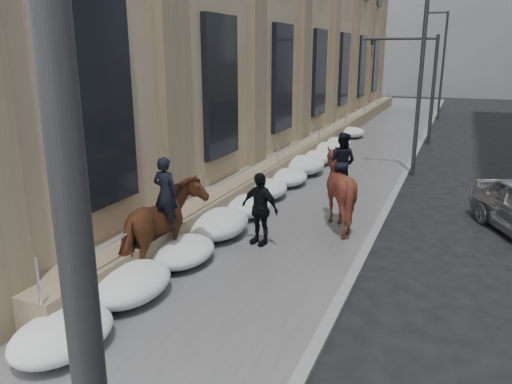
% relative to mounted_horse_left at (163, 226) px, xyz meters
% --- Properties ---
extents(ground, '(140.00, 140.00, 0.00)m').
position_rel_mounted_horse_left_xyz_m(ground, '(1.55, -1.51, -1.23)').
color(ground, black).
rests_on(ground, ground).
extents(sidewalk, '(5.00, 80.00, 0.12)m').
position_rel_mounted_horse_left_xyz_m(sidewalk, '(1.55, 8.49, -1.17)').
color(sidewalk, '#4D4D4F').
rests_on(sidewalk, ground).
extents(curb, '(0.24, 80.00, 0.12)m').
position_rel_mounted_horse_left_xyz_m(curb, '(4.17, 8.49, -1.17)').
color(curb, slate).
rests_on(curb, ground).
extents(bg_building_far, '(24.00, 12.00, 20.00)m').
position_rel_mounted_horse_left_xyz_m(bg_building_far, '(-4.45, 70.49, 8.77)').
color(bg_building_far, gray).
rests_on(bg_building_far, ground).
extents(streetlight_near, '(1.71, 0.24, 8.00)m').
position_rel_mounted_horse_left_xyz_m(streetlight_near, '(4.29, -7.51, 3.35)').
color(streetlight_near, '#2D2D30').
rests_on(streetlight_near, ground).
extents(streetlight_mid, '(1.71, 0.24, 8.00)m').
position_rel_mounted_horse_left_xyz_m(streetlight_mid, '(4.29, 12.49, 3.35)').
color(streetlight_mid, '#2D2D30').
rests_on(streetlight_mid, ground).
extents(streetlight_far, '(1.71, 0.24, 8.00)m').
position_rel_mounted_horse_left_xyz_m(streetlight_far, '(4.29, 32.49, 3.35)').
color(streetlight_far, '#2D2D30').
rests_on(streetlight_far, ground).
extents(traffic_signal, '(4.10, 0.22, 6.00)m').
position_rel_mounted_horse_left_xyz_m(traffic_signal, '(3.62, 20.49, 2.77)').
color(traffic_signal, '#2D2D30').
rests_on(traffic_signal, ground).
extents(snow_bank, '(1.70, 18.10, 0.76)m').
position_rel_mounted_horse_left_xyz_m(snow_bank, '(0.12, 6.60, -0.76)').
color(snow_bank, silver).
rests_on(snow_bank, sidewalk).
extents(mounted_horse_left, '(1.21, 2.53, 2.71)m').
position_rel_mounted_horse_left_xyz_m(mounted_horse_left, '(0.00, 0.00, 0.00)').
color(mounted_horse_left, '#4F2A17').
rests_on(mounted_horse_left, sidewalk).
extents(mounted_horse_right, '(2.24, 2.40, 2.77)m').
position_rel_mounted_horse_left_xyz_m(mounted_horse_right, '(3.03, 4.64, 0.09)').
color(mounted_horse_right, '#431B13').
rests_on(mounted_horse_right, sidewalk).
extents(pedestrian, '(1.24, 0.78, 1.97)m').
position_rel_mounted_horse_left_xyz_m(pedestrian, '(1.43, 2.42, -0.13)').
color(pedestrian, black).
rests_on(pedestrian, sidewalk).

